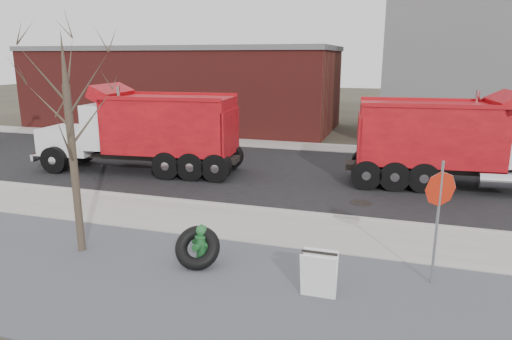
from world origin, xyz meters
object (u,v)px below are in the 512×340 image
(dump_truck_red_a, at_px, (460,140))
(stop_sign, at_px, (439,202))
(sandwich_board, at_px, (319,274))
(truck_tire, at_px, (198,248))
(fire_hydrant, at_px, (202,246))
(dump_truck_red_b, at_px, (146,129))

(dump_truck_red_a, bearing_deg, stop_sign, -104.36)
(dump_truck_red_a, bearing_deg, sandwich_board, -115.64)
(sandwich_board, relative_size, dump_truck_red_a, 0.11)
(truck_tire, bearing_deg, stop_sign, 7.74)
(fire_hydrant, relative_size, dump_truck_red_b, 0.11)
(truck_tire, relative_size, dump_truck_red_a, 0.14)
(truck_tire, height_order, sandwich_board, sandwich_board)
(truck_tire, bearing_deg, fire_hydrant, 81.72)
(fire_hydrant, height_order, sandwich_board, sandwich_board)
(fire_hydrant, bearing_deg, sandwich_board, 2.54)
(dump_truck_red_a, xyz_separation_m, dump_truck_red_b, (-11.80, -1.28, 0.04))
(dump_truck_red_a, bearing_deg, dump_truck_red_b, -179.35)
(sandwich_board, bearing_deg, stop_sign, 30.58)
(truck_tire, relative_size, sandwich_board, 1.21)
(stop_sign, relative_size, dump_truck_red_b, 0.32)
(truck_tire, bearing_deg, sandwich_board, -11.80)
(fire_hydrant, xyz_separation_m, dump_truck_red_a, (6.20, 8.51, 1.31))
(dump_truck_red_b, bearing_deg, sandwich_board, 130.84)
(fire_hydrant, xyz_separation_m, dump_truck_red_b, (-5.60, 7.23, 1.35))
(stop_sign, bearing_deg, sandwich_board, -160.90)
(fire_hydrant, xyz_separation_m, truck_tire, (-0.03, -0.18, 0.02))
(stop_sign, bearing_deg, dump_truck_red_a, 69.77)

